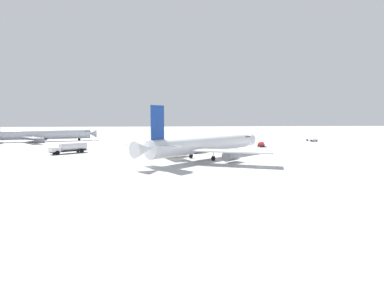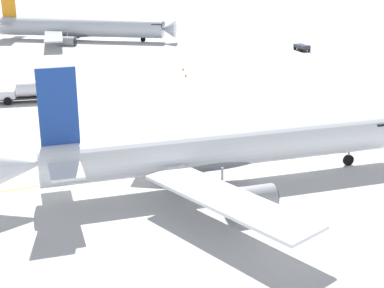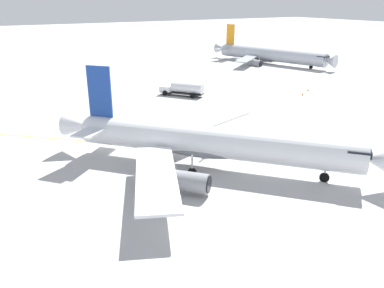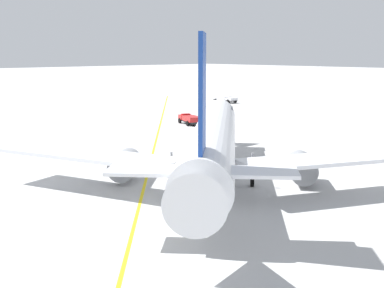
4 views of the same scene
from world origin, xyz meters
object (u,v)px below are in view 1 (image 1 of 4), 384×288
at_px(ops_pickup_truck, 261,144).
at_px(safety_cone_mid, 121,144).
at_px(safety_cone_near, 126,145).
at_px(airliner_main, 205,145).
at_px(baggage_truck_truck, 159,138).
at_px(airliner_secondary, 41,135).
at_px(pushback_tug_truck, 312,139).
at_px(fuel_tanker_truck, 70,147).

distance_m(ops_pickup_truck, safety_cone_mid, 49.44).
bearing_deg(safety_cone_near, airliner_main, -150.11).
distance_m(safety_cone_near, safety_cone_mid, 4.84).
xyz_separation_m(baggage_truck_truck, ops_pickup_truck, (-40.43, -33.79, 0.09)).
bearing_deg(ops_pickup_truck, airliner_secondary, 90.73).
relative_size(ops_pickup_truck, pushback_tug_truck, 1.04).
bearing_deg(safety_cone_mid, airliner_main, -150.04).
relative_size(airliner_secondary, safety_cone_mid, 76.55).
xyz_separation_m(ops_pickup_truck, pushback_tug_truck, (20.30, -29.07, 0.00)).
bearing_deg(airliner_main, pushback_tug_truck, 0.23).
bearing_deg(fuel_tanker_truck, ops_pickup_truck, 155.02).
height_order(baggage_truck_truck, ops_pickup_truck, ops_pickup_truck).
xyz_separation_m(airliner_secondary, baggage_truck_truck, (8.51, -47.74, -1.97)).
bearing_deg(safety_cone_near, airliner_secondary, 58.83).
xyz_separation_m(airliner_main, safety_cone_near, (37.48, 21.54, -2.87)).
distance_m(fuel_tanker_truck, safety_cone_mid, 28.26).
bearing_deg(airliner_secondary, pushback_tug_truck, -22.56).
height_order(airliner_secondary, pushback_tug_truck, airliner_secondary).
xyz_separation_m(pushback_tug_truck, safety_cone_mid, (-6.34, 76.50, -0.53)).
relative_size(pushback_tug_truck, safety_cone_mid, 9.34).
xyz_separation_m(fuel_tanker_truck, safety_cone_mid, (26.44, -9.91, -1.30)).
relative_size(airliner_secondary, safety_cone_near, 76.55).
distance_m(airliner_secondary, safety_cone_mid, 38.62).
xyz_separation_m(airliner_secondary, fuel_tanker_truck, (-44.39, -24.20, -1.11)).
height_order(fuel_tanker_truck, safety_cone_near, fuel_tanker_truck).
relative_size(baggage_truck_truck, fuel_tanker_truck, 0.44).
height_order(airliner_secondary, safety_cone_near, airliner_secondary).
relative_size(baggage_truck_truck, ops_pickup_truck, 0.73).
distance_m(airliner_secondary, baggage_truck_truck, 48.53).
distance_m(baggage_truck_truck, fuel_tanker_truck, 57.91).
distance_m(airliner_main, pushback_tug_truck, 71.15).
xyz_separation_m(baggage_truck_truck, fuel_tanker_truck, (-52.90, 23.54, 0.87)).
bearing_deg(baggage_truck_truck, safety_cone_near, -66.09).
height_order(airliner_main, pushback_tug_truck, airliner_main).
bearing_deg(baggage_truck_truck, pushback_tug_truck, 26.18).
bearing_deg(airliner_secondary, baggage_truck_truck, -6.45).
relative_size(fuel_tanker_truck, safety_cone_near, 16.22).
bearing_deg(airliner_main, airliner_secondary, 92.08).
height_order(airliner_main, baggage_truck_truck, airliner_main).
xyz_separation_m(pushback_tug_truck, safety_cone_near, (-10.50, 74.03, -0.53)).
bearing_deg(airliner_main, fuel_tanker_truck, 113.66).
height_order(airliner_main, safety_cone_mid, airliner_main).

